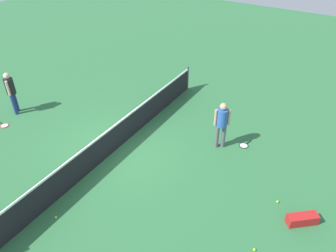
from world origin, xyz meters
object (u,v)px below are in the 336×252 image
(equipment_bag, at_px, (303,219))
(tennis_racket_far_player, at_px, (4,125))
(tennis_ball_by_net, at_px, (278,202))
(tennis_ball_near_player, at_px, (254,250))
(player_near_side, at_px, (222,122))
(tennis_racket_near_player, at_px, (244,145))
(tennis_ball_baseline, at_px, (56,217))
(player_far_side, at_px, (11,90))

(equipment_bag, bearing_deg, tennis_racket_far_player, 96.36)
(tennis_ball_by_net, relative_size, equipment_bag, 0.08)
(tennis_ball_by_net, bearing_deg, tennis_racket_far_player, 98.87)
(tennis_ball_near_player, distance_m, tennis_ball_by_net, 1.80)
(player_near_side, bearing_deg, tennis_ball_near_player, -144.07)
(tennis_racket_near_player, distance_m, tennis_ball_baseline, 6.38)
(tennis_ball_near_player, height_order, tennis_ball_baseline, same)
(tennis_racket_near_player, bearing_deg, player_far_side, 107.31)
(tennis_ball_near_player, relative_size, tennis_ball_by_net, 1.00)
(player_far_side, bearing_deg, tennis_ball_near_player, -96.51)
(tennis_racket_far_player, bearing_deg, tennis_ball_by_net, -81.13)
(tennis_racket_far_player, bearing_deg, tennis_racket_near_player, -66.60)
(player_far_side, height_order, tennis_ball_by_net, player_far_side)
(player_near_side, distance_m, tennis_ball_by_net, 3.00)
(tennis_racket_near_player, distance_m, tennis_ball_near_player, 4.12)
(tennis_racket_far_player, height_order, tennis_ball_baseline, tennis_ball_baseline)
(tennis_ball_baseline, xyz_separation_m, equipment_bag, (3.23, -5.61, 0.11))
(tennis_ball_near_player, xyz_separation_m, equipment_bag, (1.45, -0.80, 0.11))
(player_far_side, distance_m, equipment_bag, 10.91)
(tennis_ball_baseline, bearing_deg, tennis_racket_far_player, 67.28)
(tennis_racket_near_player, height_order, tennis_ball_near_player, tennis_ball_near_player)
(player_near_side, height_order, equipment_bag, player_near_side)
(tennis_ball_baseline, bearing_deg, tennis_ball_near_player, -69.69)
(player_near_side, xyz_separation_m, tennis_racket_near_player, (0.48, -0.72, -1.00))
(player_far_side, bearing_deg, player_near_side, -74.49)
(player_near_side, relative_size, tennis_racket_near_player, 2.80)
(tennis_racket_far_player, bearing_deg, tennis_ball_near_player, -91.64)
(tennis_racket_far_player, relative_size, tennis_ball_baseline, 9.09)
(tennis_ball_near_player, distance_m, tennis_ball_baseline, 5.13)
(player_near_side, distance_m, equipment_bag, 3.77)
(player_far_side, distance_m, tennis_ball_baseline, 6.10)
(tennis_ball_by_net, xyz_separation_m, tennis_ball_baseline, (-3.58, 4.86, 0.00))
(tennis_ball_near_player, bearing_deg, player_near_side, 35.93)
(player_near_side, distance_m, tennis_racket_near_player, 1.32)
(tennis_ball_by_net, height_order, tennis_ball_baseline, same)
(tennis_ball_by_net, bearing_deg, tennis_ball_baseline, 126.43)
(player_far_side, relative_size, tennis_ball_near_player, 25.76)
(tennis_ball_by_net, distance_m, tennis_ball_baseline, 6.04)
(tennis_racket_near_player, bearing_deg, tennis_ball_by_net, -138.99)
(player_near_side, distance_m, tennis_ball_near_player, 4.17)
(tennis_ball_by_net, relative_size, tennis_ball_baseline, 1.00)
(player_far_side, distance_m, tennis_racket_near_player, 8.86)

